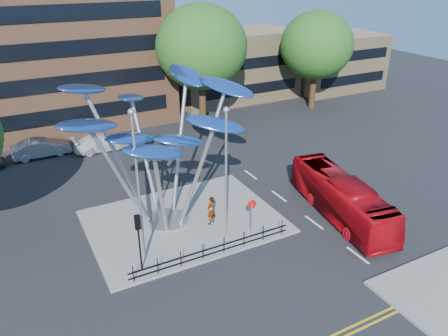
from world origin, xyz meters
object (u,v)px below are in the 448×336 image
street_lamp_left (137,175)px  no_entry_sign_island (252,212)px  pedestrian (211,210)px  red_bus (341,197)px  parked_car_right (103,142)px  street_lamp_right (226,164)px  tree_far (317,45)px  parked_car_mid (41,148)px  leaf_sculpture (158,122)px  tree_right (201,47)px  traffic_light_island (138,231)px

street_lamp_left → no_entry_sign_island: size_ratio=3.59×
street_lamp_left → pedestrian: size_ratio=4.56×
red_bus → parked_car_right: bearing=130.5°
street_lamp_right → pedestrian: 4.39m
tree_far → street_lamp_right: size_ratio=1.30×
street_lamp_right → parked_car_mid: street_lamp_right is taller
no_entry_sign_island → parked_car_mid: no_entry_sign_island is taller
leaf_sculpture → pedestrian: size_ratio=6.59×
tree_right → street_lamp_right: bearing=-111.5°
leaf_sculpture → pedestrian: (2.48, -1.83, -5.76)m
street_lamp_left → parked_car_right: size_ratio=1.72×
leaf_sculpture → traffic_light_island: size_ratio=3.71×
tree_right → red_bus: bearing=-88.6°
pedestrian → parked_car_mid: size_ratio=0.40×
traffic_light_island → leaf_sculpture: bearing=55.0°
pedestrian → parked_car_mid: (-8.10, 16.84, -0.31)m
street_lamp_right → no_entry_sign_island: size_ratio=3.39×
leaf_sculpture → red_bus: leaf_sculpture is taller
leaf_sculpture → no_entry_sign_island: (4.07, -4.16, -5.06)m
street_lamp_right → traffic_light_island: size_ratio=2.42×
street_lamp_left → parked_car_mid: bearing=99.9°
traffic_light_island → pedestrian: 6.09m
tree_far → traffic_light_island: tree_far is taller
street_lamp_right → no_entry_sign_island: street_lamp_right is taller
tree_right → pedestrian: bearing=-113.9°
parked_car_mid → pedestrian: bearing=-154.7°
street_lamp_right → parked_car_right: 18.46m
tree_right → tree_far: bearing=0.0°
tree_far → street_lamp_right: (-21.50, -19.00, -2.01)m
traffic_light_island → parked_car_mid: 19.46m
tree_right → parked_car_mid: size_ratio=2.49×
street_lamp_left → street_lamp_right: (5.00, -0.50, -0.26)m
leaf_sculpture → tree_far: bearing=32.5°
street_lamp_left → pedestrian: (4.91, 1.35, -4.24)m
parked_car_right → leaf_sculpture: bearing=179.9°
red_bus → pedestrian: size_ratio=5.16×
no_entry_sign_island → parked_car_mid: bearing=116.8°
no_entry_sign_island → tree_far: bearing=44.3°
parked_car_mid → parked_car_right: bearing=-101.9°
tree_right → pedestrian: size_ratio=6.28×
traffic_light_island → tree_far: bearing=35.8°
tree_right → leaf_sculpture: bearing=-123.3°
street_lamp_left → red_bus: 13.69m
leaf_sculpture → parked_car_mid: size_ratio=2.61×
traffic_light_island → parked_car_right: 18.42m
no_entry_sign_island → pedestrian: bearing=124.2°
pedestrian → street_lamp_right: bearing=64.0°
street_lamp_right → traffic_light_island: (-5.50, -0.50, -2.48)m
tree_far → red_bus: size_ratio=1.09×
street_lamp_right → parked_car_mid: 20.85m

